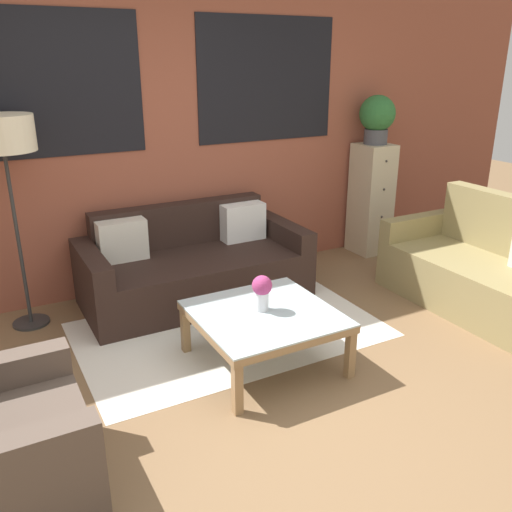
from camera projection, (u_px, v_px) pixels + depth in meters
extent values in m
plane|color=brown|center=(325.00, 416.00, 3.21)|extent=(16.00, 16.00, 0.00)
cube|color=brown|center=(170.00, 130.00, 4.74)|extent=(8.40, 0.08, 2.80)
cube|color=black|center=(52.00, 85.00, 4.14)|extent=(1.40, 0.01, 1.10)
cube|color=black|center=(267.00, 80.00, 4.99)|extent=(1.40, 0.01, 1.10)
cube|color=silver|center=(229.00, 329.00, 4.22)|extent=(2.28, 1.45, 0.00)
cube|color=black|center=(200.00, 281.00, 4.63)|extent=(1.58, 0.72, 0.40)
cube|color=black|center=(180.00, 245.00, 4.93)|extent=(1.58, 0.16, 0.78)
cube|color=black|center=(93.00, 287.00, 4.27)|extent=(0.16, 0.88, 0.58)
cube|color=black|center=(283.00, 252.00, 5.05)|extent=(0.16, 0.88, 0.58)
cube|color=beige|center=(122.00, 240.00, 4.48)|extent=(0.40, 0.16, 0.34)
cube|color=white|center=(243.00, 222.00, 4.98)|extent=(0.40, 0.16, 0.34)
cube|color=olive|center=(468.00, 284.00, 4.53)|extent=(0.64, 1.27, 0.42)
cube|color=olive|center=(505.00, 249.00, 4.62)|extent=(0.16, 1.27, 0.92)
cube|color=olive|center=(415.00, 247.00, 5.11)|extent=(0.80, 0.14, 0.62)
cube|color=brown|center=(21.00, 456.00, 2.60)|extent=(0.64, 0.57, 0.40)
cube|color=brown|center=(8.00, 499.00, 2.24)|extent=(0.80, 0.14, 0.56)
cube|color=silver|center=(264.00, 313.00, 3.63)|extent=(0.90, 0.90, 0.01)
cube|color=#99754C|center=(299.00, 345.00, 3.29)|extent=(0.90, 0.05, 0.05)
cube|color=#99754C|center=(236.00, 294.00, 3.99)|extent=(0.90, 0.05, 0.05)
cube|color=#99754C|center=(206.00, 331.00, 3.45)|extent=(0.05, 0.90, 0.05)
cube|color=#99754C|center=(317.00, 304.00, 3.83)|extent=(0.05, 0.90, 0.05)
cube|color=#99754C|center=(237.00, 386.00, 3.17)|extent=(0.06, 0.06, 0.38)
cube|color=#99754C|center=(350.00, 351.00, 3.54)|extent=(0.06, 0.06, 0.38)
cube|color=#99754C|center=(185.00, 327.00, 3.85)|extent=(0.06, 0.06, 0.38)
cube|color=#99754C|center=(285.00, 304.00, 4.22)|extent=(0.06, 0.06, 0.38)
cylinder|color=#2D2D2D|center=(31.00, 322.00, 4.32)|extent=(0.28, 0.28, 0.02)
cylinder|color=#2D2D2D|center=(18.00, 241.00, 4.08)|extent=(0.03, 0.03, 1.35)
cylinder|color=beige|center=(1.00, 133.00, 3.80)|extent=(0.46, 0.46, 0.26)
cube|color=#C6B793|center=(371.00, 199.00, 5.74)|extent=(0.34, 0.37, 1.16)
sphere|color=#38332D|center=(386.00, 161.00, 5.43)|extent=(0.02, 0.02, 0.02)
sphere|color=#38332D|center=(384.00, 189.00, 5.53)|extent=(0.02, 0.02, 0.02)
sphere|color=#38332D|center=(382.00, 217.00, 5.63)|extent=(0.02, 0.02, 0.02)
sphere|color=#38332D|center=(380.00, 243.00, 5.73)|extent=(0.02, 0.02, 0.02)
cylinder|color=#47474C|center=(376.00, 137.00, 5.51)|extent=(0.24, 0.24, 0.15)
sphere|color=#2D6B33|center=(377.00, 113.00, 5.43)|extent=(0.36, 0.36, 0.36)
cylinder|color=silver|center=(262.00, 301.00, 3.63)|extent=(0.09, 0.09, 0.13)
sphere|color=#9E3366|center=(262.00, 285.00, 3.59)|extent=(0.14, 0.14, 0.14)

